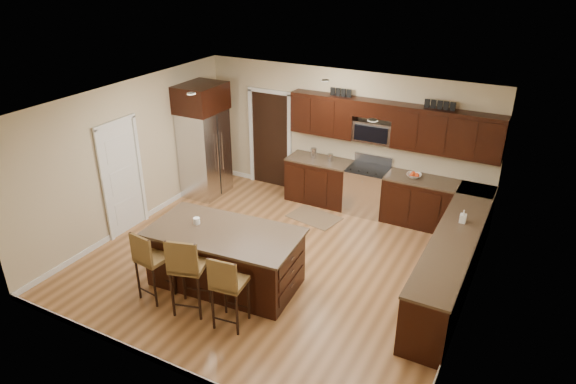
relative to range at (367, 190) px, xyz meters
The scene contains 23 objects.
floor 2.59m from the range, 105.51° to the right, with size 6.00×6.00×0.00m, color #A46F41.
ceiling 3.38m from the range, 105.51° to the right, with size 6.00×6.00×0.00m, color silver.
wall_back 1.15m from the range, 156.28° to the left, with size 6.00×6.00×0.00m, color #C7B590.
wall_left 4.51m from the range, 146.33° to the right, with size 5.50×5.50×0.00m, color #C7B590.
wall_right 3.49m from the range, 46.57° to the right, with size 5.50×5.50×0.00m, color #C7B590.
base_cabinets 1.58m from the range, 39.46° to the right, with size 4.02×3.96×0.92m.
upper_cabinets 1.42m from the range, 20.23° to the left, with size 4.00×0.33×0.80m.
range is the anchor object (origin of this frame).
microwave 1.16m from the range, 90.00° to the left, with size 0.76×0.31×0.40m, color silver.
doorway 2.41m from the range, behind, with size 0.85×0.03×2.06m, color black.
pantry_door 4.61m from the range, 143.07° to the right, with size 0.03×0.80×2.04m, color white.
letter_decor 1.84m from the range, 31.31° to the left, with size 2.20×0.03×0.15m, color black, non-canonical shape.
island 3.49m from the range, 107.98° to the right, with size 2.38×1.38×0.92m.
stool_left 4.55m from the range, 113.44° to the right, with size 0.47×0.47×1.12m.
stool_mid 4.33m from the range, 105.09° to the right, with size 0.57×0.57×1.24m.
stool_right 4.20m from the range, 96.27° to the right, with size 0.47×0.47×1.13m.
refrigerator 3.47m from the range, 166.82° to the right, with size 0.79×0.96×2.35m.
floor_mat 1.17m from the range, 137.29° to the right, with size 0.96×0.64×0.01m, color #7F6244.
fruit_bowl 1.01m from the range, ahead, with size 0.27×0.27×0.07m, color silver.
soap_bottle 2.50m from the range, 34.13° to the right, with size 0.09×0.10×0.21m, color #B2B2B2.
canister_tall 1.29m from the range, behind, with size 0.12×0.12×0.21m, color silver.
canister_short 0.96m from the range, behind, with size 0.11×0.11×0.16m, color silver.
island_jar 3.71m from the range, 115.41° to the right, with size 0.10×0.10×0.10m, color white.
Camera 1 is at (3.58, -6.32, 4.73)m, focal length 32.00 mm.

